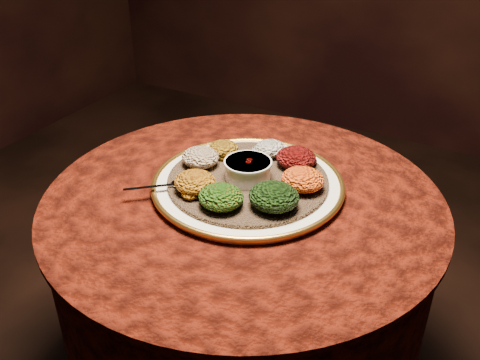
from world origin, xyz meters
The scene contains 13 objects.
table centered at (0.00, 0.00, 0.55)m, with size 0.96×0.96×0.73m.
platter centered at (-0.01, 0.04, 0.75)m, with size 0.55×0.55×0.02m.
injera centered at (-0.01, 0.04, 0.76)m, with size 0.39×0.39×0.01m, color brown.
stew_bowl centered at (-0.01, 0.04, 0.79)m, with size 0.12×0.12×0.05m.
spoon centered at (-0.14, -0.08, 0.77)m, with size 0.13×0.11×0.01m.
portion_ayib centered at (-0.01, 0.17, 0.78)m, with size 0.08×0.08×0.04m, color silver.
portion_kitfo centered at (0.07, 0.15, 0.79)m, with size 0.10×0.10×0.05m, color black.
portion_tikil centered at (0.13, 0.06, 0.79)m, with size 0.10×0.10×0.05m, color #C99610.
portion_gomen centered at (0.10, -0.04, 0.79)m, with size 0.11×0.11×0.05m, color black.
portion_mixveg centered at (0.00, -0.10, 0.79)m, with size 0.10×0.10×0.05m, color #A1370A.
portion_kik centered at (-0.09, -0.07, 0.79)m, with size 0.10×0.09×0.05m, color #AD6B0F.
portion_timatim centered at (-0.14, 0.04, 0.78)m, with size 0.10×0.09×0.05m, color maroon.
portion_shiro centered at (-0.12, 0.11, 0.78)m, with size 0.08×0.08×0.04m, color #8D6411.
Camera 1 is at (0.51, -0.94, 1.43)m, focal length 40.00 mm.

